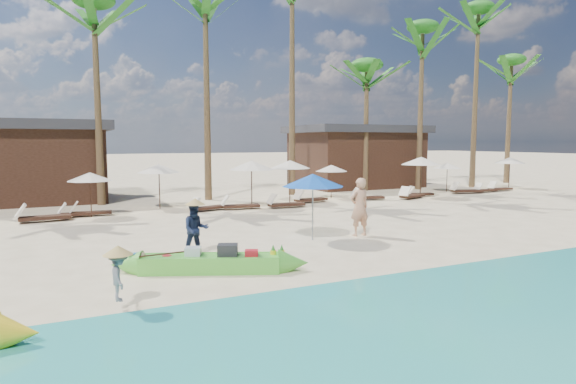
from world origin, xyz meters
name	(u,v)px	position (x,y,z in m)	size (l,w,h in m)	color
ground	(275,260)	(0.00, 0.00, 0.00)	(240.00, 240.00, 0.00)	#FBE3B9
wet_sand_strip	(389,322)	(0.00, -5.00, 0.00)	(240.00, 4.50, 0.01)	tan
green_canoe	(210,263)	(-1.93, -0.40, 0.23)	(5.12, 2.41, 0.69)	#54C03A
tourist	(359,207)	(3.95, 1.87, 0.99)	(0.72, 0.47, 1.98)	tan
vendor_green	(196,230)	(-1.83, 1.35, 0.76)	(0.74, 0.58, 1.52)	#16203E
vendor_yellow	(119,276)	(-4.25, -2.27, 0.66)	(0.61, 0.35, 0.95)	gray
blue_umbrella	(313,180)	(2.17, 1.92, 1.96)	(2.01, 2.01, 2.17)	#99999E
resort_parasol_4	(90,177)	(-4.06, 10.19, 1.72)	(1.85, 1.85, 1.91)	#3B2218
lounger_4_left	(41,216)	(-5.97, 9.70, 0.23)	(2.05, 0.78, 0.68)	#3B2218
lounger_4_right	(77,213)	(-4.62, 10.43, 0.19)	(1.65, 0.53, 0.56)	#3B2218
resort_parasol_5	(159,168)	(-0.93, 11.61, 1.93)	(2.07, 2.07, 2.14)	#3B2218
lounger_5_left	(89,212)	(-4.15, 10.51, 0.19)	(1.74, 0.70, 0.57)	#3B2218
resort_parasol_6	(252,165)	(3.13, 9.92, 2.07)	(2.22, 2.22, 2.29)	#3B2218
lounger_6_left	(206,207)	(0.85, 9.84, 0.20)	(1.82, 0.95, 0.59)	#3B2218
lounger_6_right	(238,205)	(2.38, 9.74, 0.21)	(1.90, 0.82, 0.62)	#3B2218
resort_parasol_7	(290,164)	(5.70, 11.03, 2.01)	(2.16, 2.16, 2.23)	#3B2218
lounger_7_left	(284,204)	(4.55, 9.27, 0.21)	(1.88, 0.64, 0.63)	#3B2218
lounger_7_right	(309,199)	(6.56, 10.50, 0.21)	(1.93, 0.77, 0.64)	#3B2218
resort_parasol_8	(331,168)	(8.64, 11.74, 1.70)	(1.83, 1.83, 1.89)	#3B2218
lounger_8_left	(366,196)	(9.90, 10.15, 0.21)	(1.90, 1.09, 0.62)	#3B2218
resort_parasol_9	(421,161)	(13.45, 9.87, 2.10)	(2.27, 2.27, 2.33)	#3B2218
lounger_9_left	(411,195)	(12.54, 9.57, 0.21)	(1.98, 1.17, 0.64)	#3B2218
lounger_9_right	(419,193)	(13.71, 10.30, 0.18)	(1.68, 0.77, 0.55)	#3B2218
resort_parasol_10	(447,166)	(17.08, 11.59, 1.67)	(1.80, 1.80, 1.86)	#3B2218
lounger_10_left	(465,190)	(17.36, 10.34, 0.22)	(2.04, 1.12, 0.66)	#3B2218
lounger_10_right	(485,189)	(19.02, 10.32, 0.18)	(1.62, 0.50, 0.55)	#3B2218
resort_parasol_11	(510,160)	(22.71, 11.61, 1.92)	(2.06, 2.06, 2.12)	#3B2218
lounger_11_left	(499,188)	(20.50, 10.50, 0.19)	(1.74, 0.61, 0.58)	#3B2218
palm_3	(95,31)	(-3.36, 14.27, 8.58)	(2.08, 2.08, 10.52)	brown
palm_4	(205,23)	(2.15, 14.01, 9.45)	(2.08, 2.08, 11.70)	brown
palm_5	(292,10)	(7.45, 14.38, 10.82)	(2.08, 2.08, 13.60)	brown
palm_6	(367,81)	(12.84, 14.52, 7.05)	(2.08, 2.08, 8.51)	brown
palm_7	(422,53)	(16.57, 13.68, 8.99)	(2.08, 2.08, 11.08)	brown
palm_8	(478,39)	(21.07, 13.33, 10.18)	(2.08, 2.08, 12.70)	brown
palm_9	(511,78)	(26.21, 14.81, 8.06)	(2.08, 2.08, 9.82)	brown
pavilion_west	(0,161)	(-8.00, 17.50, 2.19)	(10.80, 6.60, 4.30)	#3B2218
pavilion_east	(355,156)	(14.00, 17.50, 2.20)	(8.80, 6.60, 4.30)	#3B2218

